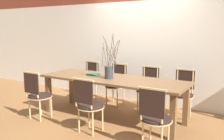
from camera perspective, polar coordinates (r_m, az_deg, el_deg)
ground_plane at (r=4.81m, az=0.00°, el=-10.85°), size 16.00×16.00×0.00m
wall_rear at (r=5.67m, az=7.04°, el=8.68°), size 12.00×0.06×3.20m
dining_table at (r=4.62m, az=0.00°, el=-2.96°), size 2.78×0.92×0.77m
chair_near_leftend at (r=4.80m, az=-16.62°, el=-5.16°), size 0.45×0.45×0.91m
chair_near_left at (r=4.03m, az=-5.34°, el=-7.59°), size 0.45×0.45×0.91m
chair_near_center at (r=3.50m, az=9.79°, el=-10.34°), size 0.45×0.45×0.91m
chair_far_leftend at (r=5.89m, az=-5.29°, el=-2.13°), size 0.45×0.45×0.91m
chair_far_left at (r=5.49m, az=0.98°, el=-2.96°), size 0.45×0.45×0.91m
chair_far_center at (r=5.15m, az=8.20°, el=-3.87°), size 0.45×0.45×0.91m
chair_far_right at (r=4.93m, az=15.82°, el=-4.76°), size 0.45×0.45×0.91m
vase_centerpiece at (r=4.53m, az=-0.66°, el=-0.30°), size 0.37×0.37×0.81m
book_stack at (r=4.91m, az=-4.28°, el=-0.97°), size 0.23×0.19×0.03m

